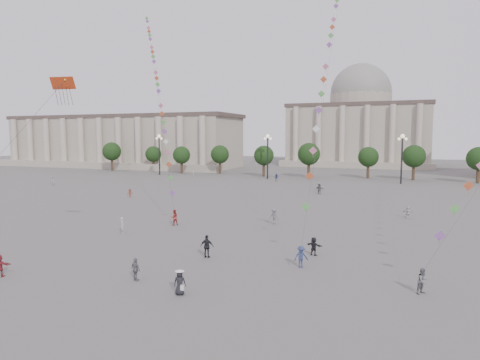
% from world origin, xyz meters
% --- Properties ---
extents(ground, '(360.00, 360.00, 0.00)m').
position_xyz_m(ground, '(0.00, 0.00, 0.00)').
color(ground, '#5A5855').
rests_on(ground, ground).
extents(hall_west, '(84.00, 26.22, 17.20)m').
position_xyz_m(hall_west, '(-75.00, 93.89, 8.43)').
color(hall_west, '#ABA28F').
rests_on(hall_west, ground).
extents(hall_central, '(48.30, 34.30, 35.50)m').
position_xyz_m(hall_central, '(0.00, 129.22, 14.23)').
color(hall_central, '#ABA28F').
rests_on(hall_central, ground).
extents(tree_row, '(137.12, 5.12, 8.00)m').
position_xyz_m(tree_row, '(0.00, 78.00, 5.39)').
color(tree_row, '#34241A').
rests_on(tree_row, ground).
extents(lamp_post_far_west, '(2.00, 0.90, 10.65)m').
position_xyz_m(lamp_post_far_west, '(-45.00, 70.00, 7.35)').
color(lamp_post_far_west, '#262628').
rests_on(lamp_post_far_west, ground).
extents(lamp_post_mid_west, '(2.00, 0.90, 10.65)m').
position_xyz_m(lamp_post_mid_west, '(-15.00, 70.00, 7.35)').
color(lamp_post_mid_west, '#262628').
rests_on(lamp_post_mid_west, ground).
extents(lamp_post_mid_east, '(2.00, 0.90, 10.65)m').
position_xyz_m(lamp_post_mid_east, '(15.00, 70.00, 7.35)').
color(lamp_post_mid_east, '#262628').
rests_on(lamp_post_mid_east, ground).
extents(person_crowd_0, '(1.14, 0.86, 1.81)m').
position_xyz_m(person_crowd_0, '(-11.42, 65.35, 0.90)').
color(person_crowd_0, navy).
rests_on(person_crowd_0, ground).
extents(person_crowd_1, '(1.09, 1.00, 1.80)m').
position_xyz_m(person_crowd_1, '(-52.82, 41.07, 0.90)').
color(person_crowd_1, silver).
rests_on(person_crowd_1, ground).
extents(person_crowd_2, '(1.08, 1.07, 1.49)m').
position_xyz_m(person_crowd_2, '(-26.71, 31.52, 0.75)').
color(person_crowd_2, brown).
rests_on(person_crowd_2, ground).
extents(person_crowd_3, '(1.55, 0.87, 1.59)m').
position_xyz_m(person_crowd_3, '(8.85, 8.26, 0.80)').
color(person_crowd_3, black).
rests_on(person_crowd_3, ground).
extents(person_crowd_4, '(1.35, 1.52, 1.67)m').
position_xyz_m(person_crowd_4, '(0.81, 51.20, 0.84)').
color(person_crowd_4, silver).
rests_on(person_crowd_4, ground).
extents(person_crowd_6, '(1.36, 0.96, 1.91)m').
position_xyz_m(person_crowd_6, '(1.91, 19.46, 0.96)').
color(person_crowd_6, slate).
rests_on(person_crowd_6, ground).
extents(person_crowd_7, '(1.43, 0.71, 1.47)m').
position_xyz_m(person_crowd_7, '(16.37, 29.23, 0.74)').
color(person_crowd_7, silver).
rests_on(person_crowd_7, ground).
extents(person_crowd_10, '(0.65, 0.67, 1.55)m').
position_xyz_m(person_crowd_10, '(-33.95, 68.00, 0.78)').
color(person_crowd_10, beige).
rests_on(person_crowd_10, ground).
extents(person_crowd_12, '(1.74, 1.18, 1.80)m').
position_xyz_m(person_crowd_12, '(1.78, 47.61, 0.90)').
color(person_crowd_12, '#5B5B60').
rests_on(person_crowd_12, ground).
extents(person_crowd_13, '(0.73, 0.73, 1.72)m').
position_xyz_m(person_crowd_13, '(-11.60, 9.19, 0.86)').
color(person_crowd_13, '#B7B8B3').
rests_on(person_crowd_13, ground).
extents(tourist_2, '(1.59, 0.98, 1.63)m').
position_xyz_m(tourist_2, '(-11.31, -5.63, 0.82)').
color(tourist_2, maroon).
rests_on(tourist_2, ground).
extents(tourist_3, '(1.04, 0.74, 1.65)m').
position_xyz_m(tourist_3, '(-1.55, -2.77, 0.82)').
color(tourist_3, slate).
rests_on(tourist_3, ground).
extents(tourist_4, '(1.18, 0.61, 1.93)m').
position_xyz_m(tourist_4, '(0.62, 4.30, 0.96)').
color(tourist_4, black).
rests_on(tourist_4, ground).
extents(kite_flyer_0, '(1.10, 1.10, 1.81)m').
position_xyz_m(kite_flyer_0, '(-8.64, 14.86, 0.90)').
color(kite_flyer_0, maroon).
rests_on(kite_flyer_0, ground).
extents(kite_flyer_1, '(1.28, 1.14, 1.72)m').
position_xyz_m(kite_flyer_1, '(8.62, 4.51, 0.86)').
color(kite_flyer_1, navy).
rests_on(kite_flyer_1, ground).
extents(kite_flyer_2, '(1.02, 1.03, 1.68)m').
position_xyz_m(kite_flyer_2, '(17.27, 1.92, 0.84)').
color(kite_flyer_2, slate).
rests_on(kite_flyer_2, ground).
extents(hat_person, '(0.90, 0.70, 1.69)m').
position_xyz_m(hat_person, '(2.69, -4.01, 0.86)').
color(hat_person, black).
rests_on(hat_person, ground).
extents(dragon_kite, '(6.41, 3.10, 17.65)m').
position_xyz_m(dragon_kite, '(-11.96, 1.83, 13.95)').
color(dragon_kite, '#B23413').
rests_on(dragon_kite, ground).
extents(kite_train_west, '(27.29, 36.05, 57.09)m').
position_xyz_m(kite_train_west, '(-22.90, 34.10, 20.06)').
color(kite_train_west, '#3F3F3F').
rests_on(kite_train_west, ground).
extents(kite_train_mid, '(6.85, 60.75, 77.49)m').
position_xyz_m(kite_train_mid, '(5.33, 37.16, 26.26)').
color(kite_train_mid, '#3F3F3F').
rests_on(kite_train_mid, ground).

